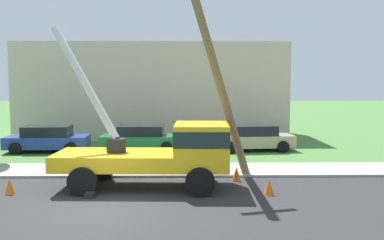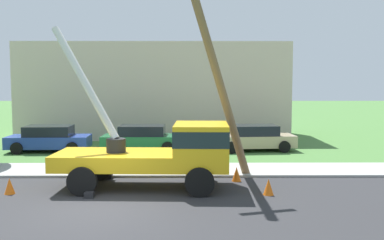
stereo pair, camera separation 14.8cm
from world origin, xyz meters
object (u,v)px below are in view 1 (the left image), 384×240
parked_sedan_green (141,138)px  traffic_cone_ahead (269,187)px  leaning_utility_pole (215,67)px  parked_sedan_blue (48,139)px  traffic_cone_behind (9,186)px  utility_truck (166,149)px  traffic_cone_curbside (237,174)px  parked_sedan_tan (253,138)px

parked_sedan_green → traffic_cone_ahead: bearing=-60.8°
leaning_utility_pole → parked_sedan_blue: 11.71m
traffic_cone_ahead → leaning_utility_pole: bearing=124.9°
traffic_cone_behind → parked_sedan_blue: 9.28m
traffic_cone_ahead → parked_sedan_green: bearing=119.2°
leaning_utility_pole → traffic_cone_ahead: 5.08m
leaning_utility_pole → traffic_cone_behind: 8.58m
utility_truck → traffic_cone_ahead: size_ratio=12.07×
utility_truck → traffic_cone_ahead: (3.57, -1.06, -1.13)m
traffic_cone_curbside → utility_truck: bearing=-159.9°
parked_sedan_tan → traffic_cone_curbside: bearing=-103.4°
traffic_cone_ahead → traffic_cone_curbside: size_ratio=1.00×
parked_sedan_tan → parked_sedan_blue: bearing=-178.7°
utility_truck → traffic_cone_behind: 5.50m
traffic_cone_curbside → traffic_cone_ahead: bearing=-67.0°
utility_truck → parked_sedan_green: bearing=101.6°
leaning_utility_pole → traffic_cone_behind: bearing=-162.6°
traffic_cone_curbside → parked_sedan_tan: 7.76m
leaning_utility_pole → parked_sedan_green: leaning_utility_pole is taller
traffic_cone_behind → traffic_cone_curbside: size_ratio=1.00×
utility_truck → parked_sedan_blue: (-6.85, 8.27, -0.70)m
utility_truck → leaning_utility_pole: 3.79m
traffic_cone_curbside → parked_sedan_green: parked_sedan_green is taller
utility_truck → parked_sedan_blue: size_ratio=1.51×
utility_truck → parked_sedan_green: 8.65m
traffic_cone_curbside → traffic_cone_behind: bearing=-166.9°
traffic_cone_behind → parked_sedan_tan: size_ratio=0.12×
parked_sedan_blue → parked_sedan_green: size_ratio=1.01×
utility_truck → leaning_utility_pole: bearing=36.4°
parked_sedan_blue → traffic_cone_ahead: bearing=-41.8°
traffic_cone_behind → traffic_cone_curbside: same height
utility_truck → traffic_cone_curbside: utility_truck is taller
traffic_cone_curbside → leaning_utility_pole: bearing=154.8°
leaning_utility_pole → traffic_cone_behind: (-7.18, -2.25, -4.12)m
parked_sedan_blue → parked_sedan_green: (5.12, 0.17, 0.00)m
parked_sedan_green → traffic_cone_behind: bearing=-111.0°
utility_truck → traffic_cone_ahead: bearing=-16.5°
traffic_cone_ahead → parked_sedan_green: size_ratio=0.13×
traffic_cone_behind → parked_sedan_blue: parked_sedan_blue is taller
utility_truck → parked_sedan_tan: 9.67m
traffic_cone_behind → parked_sedan_green: bearing=69.0°
utility_truck → parked_sedan_green: (-1.73, 8.44, -0.70)m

